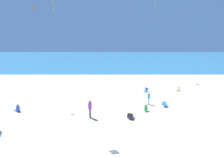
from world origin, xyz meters
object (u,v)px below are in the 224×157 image
at_px(beach_chair_far_right, 164,104).
at_px(person_3, 17,109).
at_px(person_2, 178,89).
at_px(beach_chair_far_left, 145,90).
at_px(person_1, 148,97).
at_px(kite_orange, 33,8).
at_px(beach_chair_near_camera, 130,117).
at_px(person_5, 145,108).
at_px(person_0, 89,108).

xyz_separation_m(beach_chair_far_right, person_3, (-14.93, -1.29, 0.00)).
distance_m(person_2, person_3, 19.83).
bearing_deg(beach_chair_far_left, beach_chair_far_right, 52.09).
bearing_deg(person_1, beach_chair_far_right, -152.05).
relative_size(beach_chair_far_left, person_2, 1.29).
xyz_separation_m(person_3, kite_orange, (1.07, 3.46, 9.99)).
relative_size(beach_chair_far_left, person_3, 1.08).
height_order(beach_chair_near_camera, kite_orange, kite_orange).
distance_m(person_5, kite_orange, 15.72).
height_order(beach_chair_near_camera, person_2, person_2).
xyz_separation_m(beach_chair_near_camera, person_5, (1.71, 1.95, 0.02)).
distance_m(person_0, person_5, 5.66).
distance_m(beach_chair_far_left, beach_chair_far_right, 5.82).
xyz_separation_m(beach_chair_far_left, beach_chair_near_camera, (-2.92, -8.84, -0.02)).
bearing_deg(person_1, person_0, 82.75).
height_order(person_0, person_3, person_0).
relative_size(person_5, kite_orange, 0.69).
bearing_deg(person_3, beach_chair_far_left, -125.81).
bearing_deg(beach_chair_near_camera, beach_chair_far_left, 11.42).
xyz_separation_m(person_0, kite_orange, (-6.28, 4.96, 9.33)).
xyz_separation_m(beach_chair_far_left, beach_chair_far_right, (0.99, -5.73, 0.02)).
height_order(beach_chair_far_left, kite_orange, kite_orange).
bearing_deg(person_5, person_3, -83.89).
bearing_deg(beach_chair_near_camera, kite_orange, 91.70).
distance_m(person_1, person_5, 2.05).
height_order(beach_chair_far_left, person_5, person_5).
relative_size(beach_chair_far_right, person_2, 1.18).
xyz_separation_m(beach_chair_far_left, kite_orange, (-12.86, -3.56, 10.01)).
height_order(beach_chair_far_right, person_0, person_0).
xyz_separation_m(person_0, person_2, (11.09, 8.77, -0.71)).
distance_m(beach_chair_far_left, kite_orange, 16.68).
xyz_separation_m(person_2, person_3, (-18.44, -7.27, 0.05)).
height_order(person_1, person_3, person_1).
relative_size(beach_chair_far_right, person_0, 0.47).
bearing_deg(beach_chair_far_left, person_3, -21.00).
height_order(person_0, person_2, person_0).
bearing_deg(person_2, beach_chair_far_left, -4.70).
xyz_separation_m(person_0, person_3, (-7.35, 1.50, -0.66)).
relative_size(beach_chair_far_right, person_1, 0.56).
bearing_deg(beach_chair_far_left, person_2, 135.47).
xyz_separation_m(beach_chair_far_left, person_5, (-1.20, -6.89, 0.00)).
bearing_deg(person_2, person_3, 13.61).
relative_size(person_0, kite_orange, 1.56).
bearing_deg(person_5, person_0, -67.63).
distance_m(beach_chair_near_camera, person_5, 2.59).
height_order(beach_chair_far_right, person_5, person_5).
relative_size(person_3, person_5, 1.07).
bearing_deg(beach_chair_far_left, person_1, 35.66).
bearing_deg(beach_chair_near_camera, person_5, -11.67).
height_order(beach_chair_near_camera, beach_chair_far_right, beach_chair_far_right).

